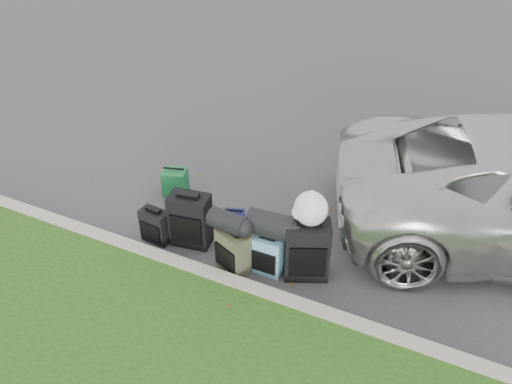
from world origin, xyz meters
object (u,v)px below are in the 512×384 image
at_px(tote_green, 175,182).
at_px(tote_navy, 234,221).
at_px(suitcase_large_black_right, 307,250).
at_px(suitcase_olive, 234,251).
at_px(suitcase_large_black_left, 190,220).
at_px(suitcase_small_black, 156,226).
at_px(suitcase_teal, 268,255).

distance_m(tote_green, tote_navy, 1.25).
distance_m(suitcase_large_black_right, tote_navy, 1.25).
height_order(suitcase_large_black_right, tote_navy, suitcase_large_black_right).
bearing_deg(suitcase_olive, suitcase_large_black_left, -174.06).
xyz_separation_m(suitcase_large_black_right, tote_green, (-2.35, 0.79, -0.19)).
xyz_separation_m(suitcase_small_black, suitcase_large_black_left, (0.44, 0.16, 0.13)).
distance_m(suitcase_teal, tote_navy, 0.91).
xyz_separation_m(suitcase_teal, tote_navy, (-0.73, 0.53, -0.12)).
height_order(suitcase_olive, tote_green, suitcase_olive).
relative_size(suitcase_small_black, suitcase_large_black_right, 0.60).
height_order(suitcase_olive, tote_navy, suitcase_olive).
xyz_separation_m(suitcase_small_black, suitcase_teal, (1.55, 0.09, 0.03)).
relative_size(suitcase_olive, suitcase_large_black_right, 0.73).
bearing_deg(suitcase_large_black_left, suitcase_small_black, -168.86).
xyz_separation_m(suitcase_large_black_left, suitcase_teal, (1.11, -0.07, -0.10)).
distance_m(suitcase_small_black, tote_green, 1.08).
xyz_separation_m(suitcase_olive, tote_navy, (-0.34, 0.66, -0.14)).
xyz_separation_m(suitcase_small_black, tote_navy, (0.83, 0.62, -0.09)).
relative_size(suitcase_small_black, suitcase_large_black_left, 0.64).
bearing_deg(suitcase_small_black, suitcase_large_black_left, 25.26).
bearing_deg(tote_navy, suitcase_small_black, -163.21).
distance_m(suitcase_olive, tote_green, 1.86).
height_order(suitcase_large_black_right, tote_green, suitcase_large_black_right).
bearing_deg(tote_navy, suitcase_large_black_right, -38.34).
distance_m(suitcase_large_black_left, suitcase_large_black_right, 1.55).
bearing_deg(tote_navy, suitcase_olive, -82.85).
bearing_deg(suitcase_teal, tote_navy, 143.22).
bearing_deg(suitcase_large_black_left, tote_navy, 40.33).
distance_m(suitcase_small_black, tote_navy, 1.03).
bearing_deg(suitcase_large_black_right, suitcase_small_black, 162.80).
bearing_deg(suitcase_olive, tote_green, 167.06).
relative_size(suitcase_large_black_left, tote_navy, 2.53).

